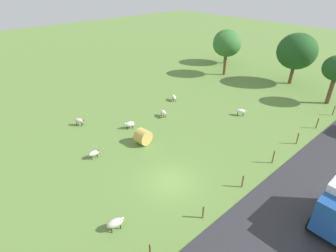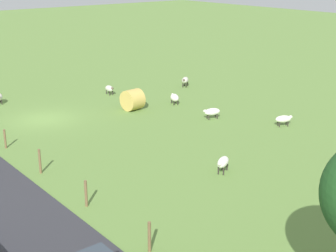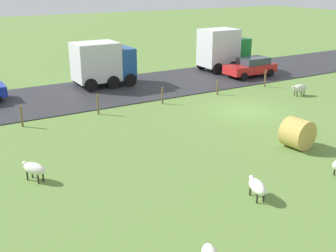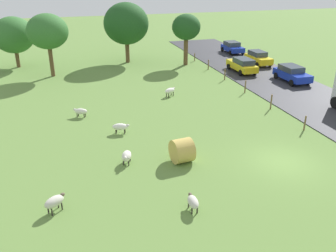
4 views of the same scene
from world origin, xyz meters
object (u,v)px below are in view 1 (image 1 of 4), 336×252
Objects in this scene: sheep_5 at (174,97)px; sheep_3 at (241,111)px; hay_bale_0 at (143,137)px; sheep_6 at (115,223)px; tree_0 at (297,51)px; tree_1 at (227,45)px; sheep_4 at (163,113)px; sheep_2 at (94,153)px; tree_3 at (227,42)px; sheep_0 at (130,124)px; sheep_1 at (79,121)px.

sheep_3 is at bearing 19.04° from sheep_5.
hay_bale_0 is at bearing -103.57° from sheep_3.
sheep_6 is 0.83× the size of hay_bale_0.
tree_0 reaches higher than tree_1.
sheep_4 is 15.83m from sheep_6.
tree_3 reaches higher than sheep_2.
tree_0 is at bearing 77.93° from sheep_4.
tree_3 is (-8.11, 26.68, 3.27)m from sheep_0.
sheep_0 is 0.77× the size of hay_bale_0.
sheep_2 is (2.20, -5.39, -0.02)m from sheep_0.
sheep_2 is at bearing -72.61° from sheep_5.
sheep_4 is 1.08× the size of sheep_5.
sheep_0 is at bearing -73.10° from tree_3.
tree_3 is (-18.13, 34.87, 3.24)m from sheep_6.
sheep_2 is at bearing -67.79° from sheep_0.
tree_3 is (-10.31, 32.07, 3.29)m from sheep_2.
sheep_5 is at bearing 126.28° from sheep_6.
sheep_1 is 12.10m from sheep_5.
hay_bale_0 is at bearing -71.49° from tree_1.
sheep_6 reaches higher than sheep_5.
sheep_3 is at bearing -47.56° from tree_3.
sheep_6 reaches higher than sheep_3.
tree_3 reaches higher than sheep_3.
tree_0 reaches higher than tree_3.
sheep_1 is at bearing -89.89° from tree_1.
sheep_2 is at bearing -76.62° from tree_1.
sheep_0 is 12.71m from sheep_3.
sheep_4 is 21.90m from tree_0.
sheep_3 is 1.06× the size of sheep_5.
sheep_3 is 15.09m from tree_1.
tree_1 is at bearing 135.10° from sheep_3.
sheep_2 is at bearing -102.46° from hay_bale_0.
sheep_2 is 8.31m from sheep_6.
tree_3 is at bearing 174.31° from tree_0.
tree_1 is (-2.07, 13.05, 4.28)m from sheep_5.
sheep_1 reaches higher than sheep_2.
sheep_0 reaches higher than sheep_4.
sheep_0 is at bearing 167.49° from hay_bale_0.
tree_1 reaches higher than sheep_6.
sheep_1 is 7.90m from hay_bale_0.
sheep_1 reaches higher than sheep_4.
sheep_0 is 26.20m from tree_0.
sheep_1 is at bearing -124.69° from sheep_3.
tree_0 reaches higher than sheep_3.
sheep_4 is (-1.81, 9.76, 0.02)m from sheep_2.
sheep_0 is at bearing 140.77° from sheep_6.
sheep_0 is at bearing -118.66° from sheep_3.
sheep_2 is 0.87× the size of sheep_3.
hay_bale_0 is at bearing 21.45° from sheep_1.
sheep_5 is 0.16× the size of tree_0.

